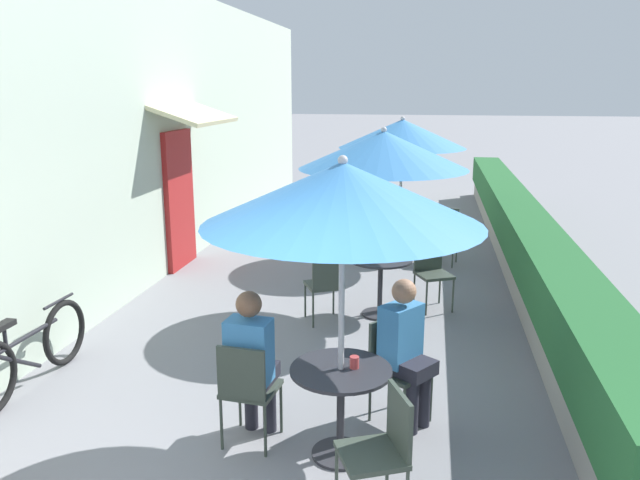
% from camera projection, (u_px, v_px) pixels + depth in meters
% --- Properties ---
extents(cafe_facade_wall, '(0.98, 14.80, 4.20)m').
position_uv_depth(cafe_facade_wall, '(182.00, 128.00, 9.91)').
color(cafe_facade_wall, '#B2C1AD').
rests_on(cafe_facade_wall, ground_plane).
extents(planter_hedge, '(0.60, 13.80, 1.01)m').
position_uv_depth(planter_hedge, '(519.00, 236.00, 9.43)').
color(planter_hedge, gray).
rests_on(planter_hedge, ground_plane).
extents(patio_table_near, '(0.76, 0.76, 0.72)m').
position_uv_depth(patio_table_near, '(341.00, 393.00, 4.65)').
color(patio_table_near, '#28282D').
rests_on(patio_table_near, ground_plane).
extents(patio_umbrella_near, '(1.98, 1.98, 2.29)m').
position_uv_depth(patio_umbrella_near, '(342.00, 194.00, 4.29)').
color(patio_umbrella_near, '#B7B7BC').
rests_on(patio_umbrella_near, ground_plane).
extents(cafe_chair_near_left, '(0.44, 0.44, 0.87)m').
position_uv_depth(cafe_chair_near_left, '(247.00, 385.00, 4.77)').
color(cafe_chair_near_left, '#384238').
rests_on(cafe_chair_near_left, ground_plane).
extents(seated_patron_near_left, '(0.36, 0.43, 1.25)m').
position_uv_depth(seated_patron_near_left, '(252.00, 359.00, 4.84)').
color(seated_patron_near_left, '#23232D').
rests_on(seated_patron_near_left, ground_plane).
extents(cafe_chair_near_right, '(0.53, 0.53, 0.87)m').
position_uv_depth(cafe_chair_near_right, '(383.00, 444.00, 3.99)').
color(cafe_chair_near_right, '#384238').
rests_on(cafe_chair_near_right, ground_plane).
extents(cafe_chair_near_back, '(0.56, 0.56, 0.87)m').
position_uv_depth(cafe_chair_near_back, '(394.00, 361.00, 5.19)').
color(cafe_chair_near_back, '#384238').
rests_on(cafe_chair_near_back, ground_plane).
extents(seated_patron_near_back, '(0.51, 0.49, 1.25)m').
position_uv_depth(seated_patron_near_back, '(406.00, 346.00, 5.07)').
color(seated_patron_near_back, '#23232D').
rests_on(seated_patron_near_back, ground_plane).
extents(coffee_cup_near, '(0.07, 0.07, 0.09)m').
position_uv_depth(coffee_cup_near, '(354.00, 362.00, 4.61)').
color(coffee_cup_near, '#B73D3D').
rests_on(coffee_cup_near, patio_table_near).
extents(patio_table_mid, '(0.76, 0.76, 0.72)m').
position_uv_depth(patio_table_mid, '(380.00, 275.00, 7.57)').
color(patio_table_mid, '#28282D').
rests_on(patio_table_mid, ground_plane).
extents(patio_umbrella_mid, '(1.98, 1.98, 2.29)m').
position_uv_depth(patio_umbrella_mid, '(383.00, 150.00, 7.21)').
color(patio_umbrella_mid, '#B7B7BC').
rests_on(patio_umbrella_mid, ground_plane).
extents(cafe_chair_mid_left, '(0.54, 0.54, 0.87)m').
position_uv_depth(cafe_chair_mid_left, '(432.00, 268.00, 7.84)').
color(cafe_chair_mid_left, '#384238').
rests_on(cafe_chair_mid_left, ground_plane).
extents(cafe_chair_mid_right, '(0.54, 0.54, 0.87)m').
position_uv_depth(cafe_chair_mid_right, '(325.00, 282.00, 7.31)').
color(cafe_chair_mid_right, '#384238').
rests_on(cafe_chair_mid_right, ground_plane).
extents(patio_table_far, '(0.76, 0.76, 0.72)m').
position_uv_depth(patio_table_far, '(399.00, 228.00, 10.03)').
color(patio_table_far, '#28282D').
rests_on(patio_table_far, ground_plane).
extents(patio_umbrella_far, '(1.98, 1.98, 2.29)m').
position_uv_depth(patio_umbrella_far, '(402.00, 134.00, 9.67)').
color(patio_umbrella_far, '#B7B7BC').
rests_on(patio_umbrella_far, ground_plane).
extents(cafe_chair_far_left, '(0.47, 0.47, 0.87)m').
position_uv_depth(cafe_chair_far_left, '(355.00, 226.00, 10.22)').
color(cafe_chair_far_left, '#384238').
rests_on(cafe_chair_far_left, ground_plane).
extents(cafe_chair_far_right, '(0.47, 0.47, 0.87)m').
position_uv_depth(cafe_chair_far_right, '(445.00, 231.00, 9.84)').
color(cafe_chair_far_right, '#384238').
rests_on(cafe_chair_far_right, ground_plane).
extents(coffee_cup_far, '(0.07, 0.07, 0.09)m').
position_uv_depth(coffee_cup_far, '(393.00, 212.00, 10.09)').
color(coffee_cup_far, '#B73D3D').
rests_on(coffee_cup_far, patio_table_far).
extents(bicycle_leaning, '(0.12, 1.73, 0.75)m').
position_uv_depth(bicycle_leaning, '(30.00, 353.00, 5.76)').
color(bicycle_leaning, black).
rests_on(bicycle_leaning, ground_plane).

